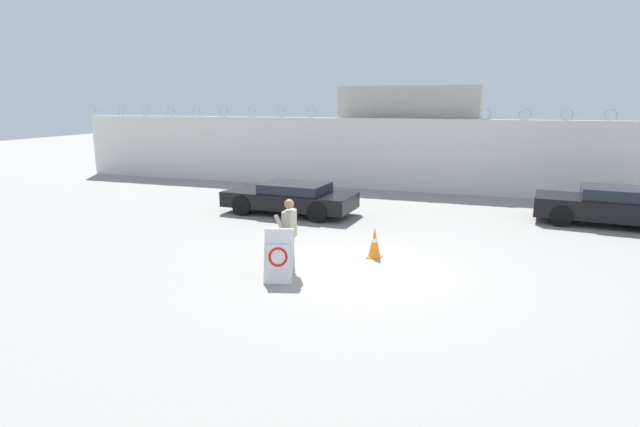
{
  "coord_description": "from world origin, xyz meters",
  "views": [
    {
      "loc": [
        2.66,
        -10.94,
        3.92
      ],
      "look_at": [
        -1.46,
        1.05,
        1.07
      ],
      "focal_mm": 28.0,
      "sensor_mm": 36.0,
      "label": 1
    }
  ],
  "objects_px": {
    "traffic_cone_near": "(375,242)",
    "parked_car_front_coupe": "(291,197)",
    "parked_car_far_side": "(610,206)",
    "barricade_sign": "(279,255)",
    "security_guard": "(289,232)"
  },
  "relations": [
    {
      "from": "traffic_cone_near",
      "to": "parked_car_front_coupe",
      "type": "bearing_deg",
      "value": 134.52
    },
    {
      "from": "security_guard",
      "to": "parked_car_far_side",
      "type": "bearing_deg",
      "value": 130.97
    },
    {
      "from": "traffic_cone_near",
      "to": "parked_car_far_side",
      "type": "xyz_separation_m",
      "value": [
        6.42,
        5.86,
        0.24
      ]
    },
    {
      "from": "parked_car_front_coupe",
      "to": "barricade_sign",
      "type": "bearing_deg",
      "value": 113.23
    },
    {
      "from": "barricade_sign",
      "to": "traffic_cone_near",
      "type": "bearing_deg",
      "value": 39.08
    },
    {
      "from": "barricade_sign",
      "to": "traffic_cone_near",
      "type": "height_order",
      "value": "barricade_sign"
    },
    {
      "from": "security_guard",
      "to": "traffic_cone_near",
      "type": "bearing_deg",
      "value": 134.68
    },
    {
      "from": "parked_car_front_coupe",
      "to": "parked_car_far_side",
      "type": "bearing_deg",
      "value": -166.95
    },
    {
      "from": "parked_car_front_coupe",
      "to": "parked_car_far_side",
      "type": "xyz_separation_m",
      "value": [
        10.4,
        1.82,
        0.04
      ]
    },
    {
      "from": "parked_car_front_coupe",
      "to": "security_guard",
      "type": "bearing_deg",
      "value": 115.15
    },
    {
      "from": "barricade_sign",
      "to": "parked_car_far_side",
      "type": "bearing_deg",
      "value": 29.8
    },
    {
      "from": "traffic_cone_near",
      "to": "barricade_sign",
      "type": "bearing_deg",
      "value": -125.34
    },
    {
      "from": "barricade_sign",
      "to": "parked_car_far_side",
      "type": "distance_m",
      "value": 11.49
    },
    {
      "from": "traffic_cone_near",
      "to": "parked_car_front_coupe",
      "type": "xyz_separation_m",
      "value": [
        -3.97,
        4.04,
        0.2
      ]
    },
    {
      "from": "parked_car_front_coupe",
      "to": "traffic_cone_near",
      "type": "bearing_deg",
      "value": 137.64
    }
  ]
}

